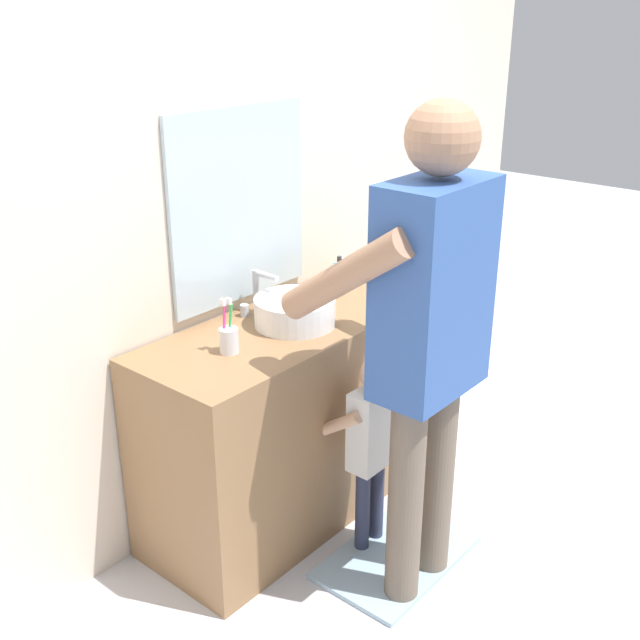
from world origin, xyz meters
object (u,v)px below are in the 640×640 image
toothbrush_cup (229,339)px  soap_bottle (339,278)px  child_toddler (370,439)px  adult_parent (427,320)px

toothbrush_cup → soap_bottle: size_ratio=1.25×
child_toddler → toothbrush_cup: bearing=132.1°
adult_parent → child_toddler: bearing=78.1°
soap_bottle → child_toddler: (-0.39, -0.48, -0.44)m
toothbrush_cup → soap_bottle: toothbrush_cup is taller
toothbrush_cup → child_toddler: (0.35, -0.39, -0.43)m
soap_bottle → child_toddler: soap_bottle is taller
toothbrush_cup → adult_parent: (0.30, -0.65, 0.15)m
toothbrush_cup → adult_parent: adult_parent is taller
child_toddler → adult_parent: 0.64m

